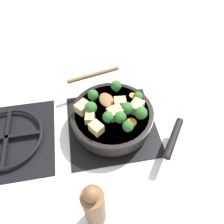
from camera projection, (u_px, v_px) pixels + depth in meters
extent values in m
plane|color=silver|center=(112.00, 125.00, 0.79)|extent=(2.40, 2.40, 0.00)
cube|color=black|center=(112.00, 125.00, 0.79)|extent=(0.31, 0.31, 0.01)
torus|color=black|center=(112.00, 122.00, 0.77)|extent=(0.24, 0.24, 0.01)
cube|color=black|center=(112.00, 122.00, 0.77)|extent=(0.01, 0.23, 0.01)
cube|color=black|center=(112.00, 122.00, 0.77)|extent=(0.23, 0.01, 0.01)
cube|color=black|center=(9.00, 140.00, 0.75)|extent=(0.31, 0.31, 0.01)
torus|color=black|center=(7.00, 137.00, 0.73)|extent=(0.24, 0.24, 0.01)
cube|color=black|center=(7.00, 137.00, 0.73)|extent=(0.01, 0.23, 0.01)
cube|color=black|center=(7.00, 137.00, 0.73)|extent=(0.23, 0.01, 0.01)
cylinder|color=black|center=(112.00, 117.00, 0.75)|extent=(0.28, 0.28, 0.05)
cylinder|color=brown|center=(112.00, 116.00, 0.74)|extent=(0.25, 0.25, 0.04)
torus|color=black|center=(112.00, 113.00, 0.73)|extent=(0.28, 0.28, 0.01)
cylinder|color=black|center=(174.00, 138.00, 0.68)|extent=(0.14, 0.11, 0.02)
ellipsoid|color=brown|center=(106.00, 100.00, 0.75)|extent=(0.08, 0.06, 0.01)
cylinder|color=brown|center=(93.00, 75.00, 0.83)|extent=(0.06, 0.20, 0.02)
cube|color=#DBB770|center=(115.00, 113.00, 0.70)|extent=(0.05, 0.06, 0.04)
cube|color=#DBB770|center=(137.00, 107.00, 0.72)|extent=(0.06, 0.06, 0.04)
cube|color=#DBB770|center=(90.00, 118.00, 0.69)|extent=(0.04, 0.04, 0.03)
cube|color=#DBB770|center=(120.00, 103.00, 0.73)|extent=(0.03, 0.04, 0.03)
cube|color=#DBB770|center=(83.00, 107.00, 0.72)|extent=(0.05, 0.06, 0.03)
cube|color=#DBB770|center=(96.00, 128.00, 0.67)|extent=(0.05, 0.05, 0.03)
cylinder|color=#709956|center=(116.00, 90.00, 0.78)|extent=(0.01, 0.01, 0.01)
sphere|color=#2D6628|center=(116.00, 86.00, 0.77)|extent=(0.04, 0.04, 0.04)
cylinder|color=#709956|center=(93.00, 99.00, 0.76)|extent=(0.01, 0.01, 0.01)
sphere|color=#2D6628|center=(93.00, 95.00, 0.74)|extent=(0.04, 0.04, 0.04)
cylinder|color=#709956|center=(140.00, 117.00, 0.71)|extent=(0.01, 0.01, 0.01)
sphere|color=#2D6628|center=(141.00, 113.00, 0.69)|extent=(0.04, 0.04, 0.04)
cylinder|color=#709956|center=(137.00, 100.00, 0.75)|extent=(0.01, 0.01, 0.01)
sphere|color=#2D6628|center=(138.00, 97.00, 0.74)|extent=(0.03, 0.03, 0.03)
cylinder|color=#709956|center=(108.00, 121.00, 0.70)|extent=(0.01, 0.01, 0.01)
sphere|color=#2D6628|center=(108.00, 117.00, 0.68)|extent=(0.04, 0.04, 0.04)
cylinder|color=#709956|center=(127.00, 112.00, 0.72)|extent=(0.01, 0.01, 0.01)
sphere|color=#2D6628|center=(127.00, 108.00, 0.70)|extent=(0.04, 0.04, 0.04)
cylinder|color=#709956|center=(120.00, 121.00, 0.70)|extent=(0.01, 0.01, 0.01)
sphere|color=#2D6628|center=(120.00, 117.00, 0.68)|extent=(0.04, 0.04, 0.04)
cylinder|color=#709956|center=(91.00, 112.00, 0.72)|extent=(0.01, 0.01, 0.01)
sphere|color=#2D6628|center=(91.00, 108.00, 0.70)|extent=(0.04, 0.04, 0.04)
cylinder|color=#709956|center=(128.00, 130.00, 0.68)|extent=(0.01, 0.01, 0.01)
sphere|color=#2D6628|center=(128.00, 126.00, 0.66)|extent=(0.04, 0.04, 0.04)
cylinder|color=orange|center=(131.00, 122.00, 0.70)|extent=(0.03, 0.03, 0.01)
cylinder|color=orange|center=(133.00, 96.00, 0.77)|extent=(0.02, 0.02, 0.01)
cylinder|color=brown|center=(94.00, 208.00, 0.53)|extent=(0.05, 0.05, 0.18)
sphere|color=brown|center=(91.00, 194.00, 0.45)|extent=(0.03, 0.03, 0.03)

